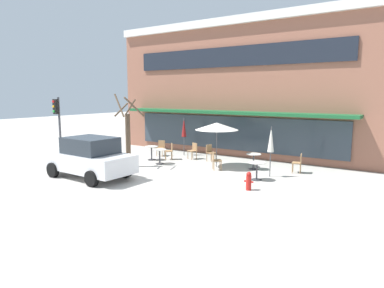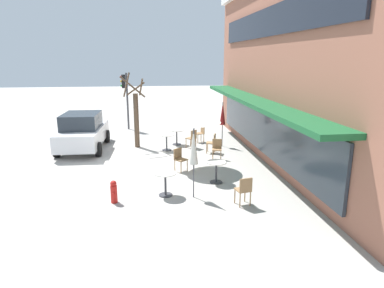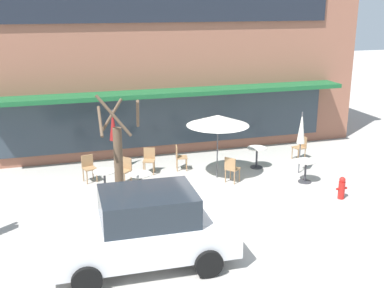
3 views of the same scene
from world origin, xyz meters
name	(u,v)px [view 2 (image 2 of 3)]	position (x,y,z in m)	size (l,w,h in m)	color
ground_plane	(121,164)	(0.00, 0.00, 0.00)	(80.00, 80.00, 0.00)	#ADA8A0
building_facade	(358,67)	(0.00, 9.97, 3.90)	(16.07, 9.10, 7.81)	#935B47
cafe_table_near_wall	(216,169)	(2.56, 3.47, 0.52)	(0.70, 0.70, 0.76)	#333338
cafe_table_streetside	(167,140)	(-1.98, 1.99, 0.52)	(0.70, 0.70, 0.76)	#333338
cafe_table_by_tree	(165,180)	(3.50, 1.64, 0.52)	(0.70, 0.70, 0.76)	#333338
cafe_table_mid_patio	(177,135)	(-3.01, 2.55, 0.52)	(0.70, 0.70, 0.76)	#333338
patio_umbrella_green_folded	(194,147)	(3.75, 2.51, 1.63)	(0.28, 0.28, 2.20)	#4C4C51
patio_umbrella_cream_folded	(223,114)	(-2.40, 4.75, 1.63)	(0.28, 0.28, 2.20)	#4C4C51
patio_umbrella_corner_open	(194,118)	(0.84, 2.91, 2.02)	(2.10, 2.10, 2.20)	#4C4C51
cafe_chair_0	(212,142)	(-1.28, 4.05, 0.53)	(0.51, 0.51, 0.89)	#9E754C
cafe_chair_1	(201,132)	(-3.39, 3.84, 0.53)	(0.50, 0.50, 0.89)	#9E754C
cafe_chair_2	(217,148)	(-0.18, 4.04, 0.53)	(0.47, 0.47, 0.89)	#9E754C
cafe_chair_3	(180,158)	(1.13, 2.31, 0.53)	(0.56, 0.56, 0.89)	#9E754C
cafe_chair_4	(192,137)	(-2.27, 3.24, 0.53)	(0.57, 0.57, 0.89)	#9E754C
cafe_chair_5	(244,189)	(4.57, 3.90, 0.53)	(0.48, 0.48, 0.89)	#9E754C
parked_sedan	(83,131)	(-2.66, -1.94, 0.88)	(4.26, 2.12, 1.76)	silver
street_tree	(136,115)	(-2.82, 0.57, 1.58)	(1.25, 1.16, 3.59)	brown
traffic_light_pole	(125,92)	(-7.29, -0.16, 2.30)	(0.26, 0.44, 3.40)	#47474C
fire_hydrant	(114,192)	(3.86, 0.07, 0.35)	(0.36, 0.20, 0.71)	red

